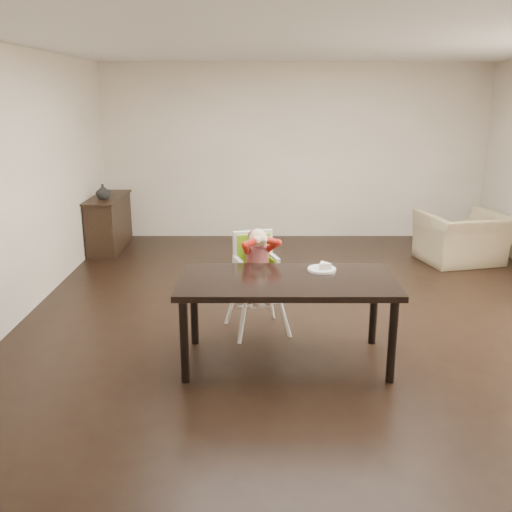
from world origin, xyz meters
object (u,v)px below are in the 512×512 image
(sideboard, at_px, (109,223))
(dining_table, at_px, (287,288))
(high_chair, at_px, (257,259))
(armchair, at_px, (463,230))

(sideboard, bearing_deg, dining_table, -56.96)
(high_chair, relative_size, armchair, 0.97)
(armchair, bearing_deg, high_chair, 26.36)
(dining_table, xyz_separation_m, high_chair, (-0.25, 0.69, 0.05))
(sideboard, bearing_deg, high_chair, -54.38)
(dining_table, height_order, armchair, armchair)
(dining_table, xyz_separation_m, armchair, (2.55, 3.01, -0.21))
(dining_table, relative_size, sideboard, 1.43)
(high_chair, distance_m, sideboard, 3.76)
(sideboard, bearing_deg, armchair, -8.32)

